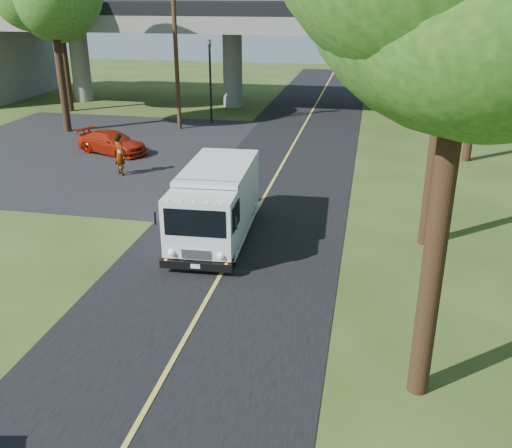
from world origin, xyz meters
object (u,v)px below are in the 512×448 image
(step_van, at_px, (216,202))
(red_sedan, at_px, (112,142))
(traffic_signal, at_px, (210,73))
(pedestrian, at_px, (120,154))
(utility_pole, at_px, (176,52))

(step_van, xyz_separation_m, red_sedan, (-8.30, 9.76, -0.77))
(traffic_signal, relative_size, step_van, 0.87)
(pedestrian, bearing_deg, traffic_signal, -54.99)
(utility_pole, distance_m, red_sedan, 7.58)
(step_van, relative_size, red_sedan, 1.49)
(utility_pole, bearing_deg, pedestrian, -87.75)
(traffic_signal, bearing_deg, utility_pole, -126.87)
(utility_pole, height_order, red_sedan, utility_pole)
(utility_pole, distance_m, step_van, 17.60)
(utility_pole, height_order, pedestrian, utility_pole)
(traffic_signal, xyz_separation_m, red_sedan, (-3.14, -8.21, -2.62))
(utility_pole, distance_m, pedestrian, 10.37)
(step_van, bearing_deg, pedestrian, 132.47)
(step_van, bearing_deg, traffic_signal, 103.42)
(traffic_signal, height_order, pedestrian, traffic_signal)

